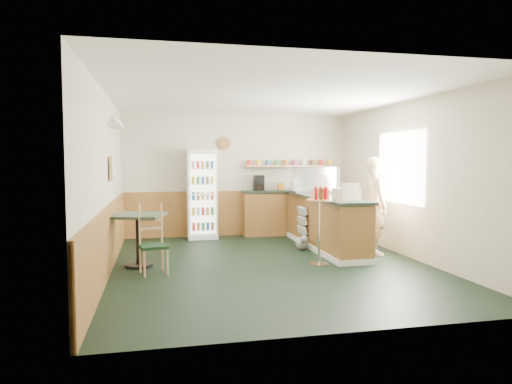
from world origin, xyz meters
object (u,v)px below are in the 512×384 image
object	(u,v)px
cafe_table	(139,230)
shopkeeper	(376,206)
condiment_stand	(319,213)
cafe_chair	(153,237)
display_case	(314,181)
drinks_fridge	(202,194)
cash_register	(346,194)

from	to	relation	value
cafe_table	shopkeeper	bearing A→B (deg)	1.54
shopkeeper	cafe_table	bearing A→B (deg)	95.79
condiment_stand	cafe_chair	world-z (taller)	condiment_stand
display_case	cafe_chair	size ratio (longest dim) A/B	0.88
drinks_fridge	shopkeeper	world-z (taller)	drinks_fridge
drinks_fridge	cafe_table	distance (m)	2.77
condiment_stand	cafe_chair	size ratio (longest dim) A/B	1.20
drinks_fridge	display_case	distance (m)	2.44
cafe_chair	cash_register	bearing A→B (deg)	-8.12
condiment_stand	cafe_table	distance (m)	2.88
cafe_table	drinks_fridge	bearing A→B (deg)	63.31
display_case	shopkeeper	distance (m)	1.51
shopkeeper	cafe_chair	xyz separation A→B (m)	(-3.87, -0.55, -0.33)
display_case	cafe_table	distance (m)	3.73
condiment_stand	cafe_table	bearing A→B (deg)	170.12
cash_register	drinks_fridge	bearing A→B (deg)	122.28
drinks_fridge	shopkeeper	distance (m)	3.70
drinks_fridge	display_case	world-z (taller)	drinks_fridge
display_case	cafe_table	world-z (taller)	display_case
condiment_stand	display_case	bearing A→B (deg)	72.91
shopkeeper	cash_register	bearing A→B (deg)	118.72
drinks_fridge	shopkeeper	xyz separation A→B (m)	(2.87, -2.34, -0.08)
drinks_fridge	cafe_table	xyz separation A→B (m)	(-1.23, -2.45, -0.36)
drinks_fridge	condiment_stand	size ratio (longest dim) A/B	1.54
display_case	cash_register	distance (m)	1.60
condiment_stand	cafe_table	size ratio (longest dim) A/B	1.32
cash_register	cafe_table	world-z (taller)	cash_register
drinks_fridge	cafe_chair	size ratio (longest dim) A/B	1.84
condiment_stand	drinks_fridge	bearing A→B (deg)	118.38
drinks_fridge	condiment_stand	world-z (taller)	drinks_fridge
display_case	cafe_table	size ratio (longest dim) A/B	0.98
cash_register	condiment_stand	xyz separation A→B (m)	(-0.58, -0.28, -0.27)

